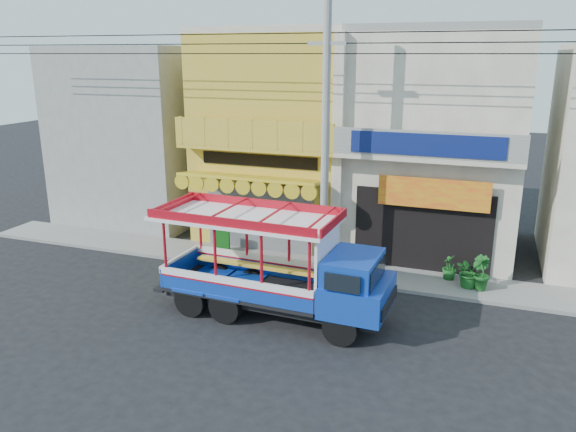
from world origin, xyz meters
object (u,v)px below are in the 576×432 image
Objects in this scene: green_sign at (222,242)px; potted_plant_a at (470,272)px; potted_plant_c at (450,267)px; songthaew_truck at (289,269)px; potted_plant_b at (481,273)px; utility_pole at (330,129)px.

green_sign is 0.90× the size of potted_plant_a.
potted_plant_a is at bearing 65.29° from potted_plant_c.
potted_plant_c is (4.07, 4.31, -0.97)m from songthaew_truck.
potted_plant_a is 0.95× the size of potted_plant_b.
potted_plant_a is 0.34m from potted_plant_b.
utility_pole is at bearing -12.20° from green_sign.
songthaew_truck is 6.15m from potted_plant_a.
potted_plant_c is (-0.98, 0.55, -0.12)m from potted_plant_b.
songthaew_truck is 7.95× the size of potted_plant_c.
utility_pole reaches higher than potted_plant_c.
songthaew_truck is 6.25× the size of potted_plant_b.
green_sign is (-4.16, 4.15, -1.00)m from songthaew_truck.
potted_plant_b is at bearing -2.42° from green_sign.
utility_pole reaches higher than songthaew_truck.
songthaew_truck is at bearing -93.59° from utility_pole.
songthaew_truck is at bearing -44.92° from green_sign.
potted_plant_b is (5.05, 3.76, -0.85)m from songthaew_truck.
potted_plant_c is at bearing 46.60° from songthaew_truck.
utility_pole reaches higher than green_sign.
potted_plant_a is at bearing -1.98° from green_sign.
potted_plant_b is at bearing 6.51° from utility_pole.
potted_plant_b is at bearing -51.26° from potted_plant_a.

